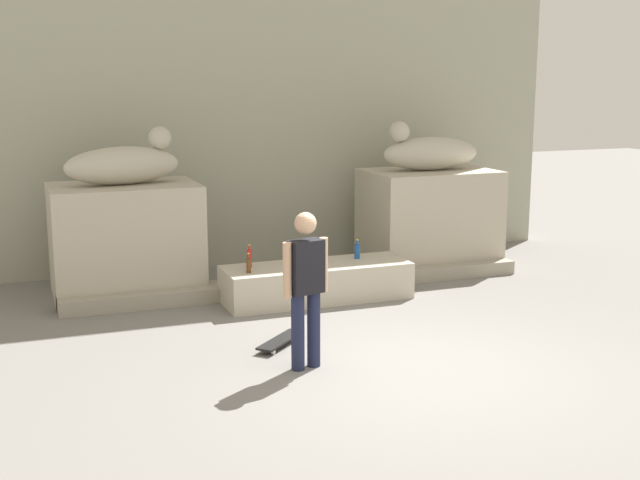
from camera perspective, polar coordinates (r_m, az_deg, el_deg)
ground_plane at (r=9.03m, az=6.36°, el=-8.64°), size 40.00×40.00×0.00m
facade_wall at (r=13.77m, az=-4.39°, el=12.21°), size 10.25×0.60×6.57m
pedestal_left at (r=11.99m, az=-13.03°, el=0.01°), size 2.01×1.34×1.55m
pedestal_right at (r=13.46m, az=7.41°, el=1.43°), size 2.01×1.34×1.55m
statue_reclining_left at (r=11.85m, az=-13.09°, el=5.06°), size 1.67×0.82×0.78m
statue_reclining_right at (r=13.30m, az=7.38°, el=5.93°), size 1.61×0.59×0.78m
ledge_block at (r=11.51m, az=-0.24°, el=-2.86°), size 2.57×0.86×0.50m
skater at (r=8.72m, az=-0.98°, el=-2.95°), size 0.53×0.28×1.67m
skateboard at (r=9.67m, az=-2.69°, el=-6.81°), size 0.72×0.69×0.08m
bottle_blue at (r=11.79m, az=2.54°, el=-0.74°), size 0.08×0.08×0.28m
bottle_green at (r=11.07m, az=-1.52°, el=-1.48°), size 0.07×0.07×0.30m
bottle_brown at (r=10.99m, az=-4.86°, el=-1.69°), size 0.06×0.06×0.26m
bottle_red at (r=11.30m, az=-4.81°, el=-1.21°), size 0.06×0.06×0.31m
stair_step at (r=12.03m, az=-1.14°, el=-2.95°), size 6.76×0.50×0.20m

